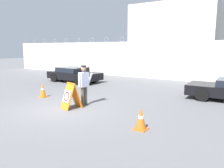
{
  "coord_description": "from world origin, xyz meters",
  "views": [
    {
      "loc": [
        6.76,
        -6.61,
        2.62
      ],
      "look_at": [
        1.06,
        2.29,
        0.87
      ],
      "focal_mm": 35.0,
      "sensor_mm": 36.0,
      "label": 1
    }
  ],
  "objects_px": {
    "security_guard": "(84,83)",
    "traffic_cone_near": "(43,90)",
    "parked_car_front_coupe": "(74,74)",
    "traffic_cone_mid": "(141,119)",
    "barricade_sign": "(70,96)"
  },
  "relations": [
    {
      "from": "security_guard",
      "to": "traffic_cone_near",
      "type": "distance_m",
      "value": 3.04
    },
    {
      "from": "security_guard",
      "to": "parked_car_front_coupe",
      "type": "distance_m",
      "value": 7.22
    },
    {
      "from": "security_guard",
      "to": "traffic_cone_mid",
      "type": "xyz_separation_m",
      "value": [
        3.5,
        -1.37,
        -0.68
      ]
    },
    {
      "from": "parked_car_front_coupe",
      "to": "traffic_cone_near",
      "type": "bearing_deg",
      "value": -62.82
    },
    {
      "from": "traffic_cone_near",
      "to": "traffic_cone_mid",
      "type": "height_order",
      "value": "traffic_cone_near"
    },
    {
      "from": "parked_car_front_coupe",
      "to": "barricade_sign",
      "type": "bearing_deg",
      "value": -45.99
    },
    {
      "from": "traffic_cone_mid",
      "to": "security_guard",
      "type": "bearing_deg",
      "value": 158.65
    },
    {
      "from": "security_guard",
      "to": "traffic_cone_near",
      "type": "bearing_deg",
      "value": 96.08
    },
    {
      "from": "parked_car_front_coupe",
      "to": "security_guard",
      "type": "bearing_deg",
      "value": -41.15
    },
    {
      "from": "traffic_cone_near",
      "to": "parked_car_front_coupe",
      "type": "xyz_separation_m",
      "value": [
        -2.22,
        4.9,
        0.22
      ]
    },
    {
      "from": "barricade_sign",
      "to": "security_guard",
      "type": "relative_size",
      "value": 0.62
    },
    {
      "from": "security_guard",
      "to": "barricade_sign",
      "type": "bearing_deg",
      "value": 175.2
    },
    {
      "from": "barricade_sign",
      "to": "traffic_cone_near",
      "type": "bearing_deg",
      "value": -179.38
    },
    {
      "from": "barricade_sign",
      "to": "traffic_cone_mid",
      "type": "xyz_separation_m",
      "value": [
        3.66,
        -0.64,
        -0.21
      ]
    },
    {
      "from": "barricade_sign",
      "to": "parked_car_front_coupe",
      "type": "xyz_separation_m",
      "value": [
        -5.02,
        5.73,
        0.03
      ]
    }
  ]
}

